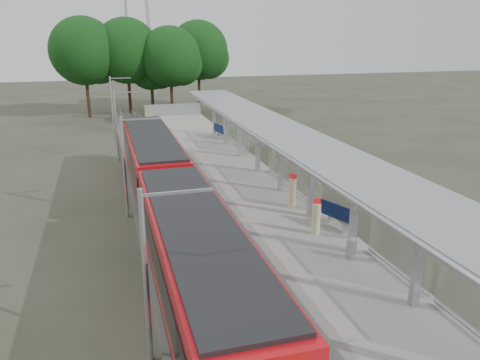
% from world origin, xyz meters
% --- Properties ---
extents(trackbed, '(3.00, 70.00, 0.24)m').
position_xyz_m(trackbed, '(-4.50, 20.00, 0.12)').
color(trackbed, '#59544C').
rests_on(trackbed, ground).
extents(platform, '(6.00, 50.00, 1.00)m').
position_xyz_m(platform, '(0.00, 20.00, 0.50)').
color(platform, gray).
rests_on(platform, ground).
extents(tactile_strip, '(0.60, 50.00, 0.02)m').
position_xyz_m(tactile_strip, '(-2.55, 20.00, 1.01)').
color(tactile_strip, gold).
rests_on(tactile_strip, platform).
extents(end_fence, '(6.00, 0.10, 1.20)m').
position_xyz_m(end_fence, '(0.00, 44.95, 1.60)').
color(end_fence, '#9EA0A5').
rests_on(end_fence, platform).
extents(train, '(2.74, 27.60, 3.62)m').
position_xyz_m(train, '(-4.50, 15.62, 2.05)').
color(train, black).
rests_on(train, ground).
extents(canopy, '(3.27, 38.00, 3.66)m').
position_xyz_m(canopy, '(1.61, 16.19, 4.20)').
color(canopy, '#9EA0A5').
rests_on(canopy, platform).
extents(tree_cluster, '(21.27, 11.92, 11.32)m').
position_xyz_m(tree_cluster, '(-1.95, 52.81, 7.14)').
color(tree_cluster, '#382316').
rests_on(tree_cluster, ground).
extents(catenary_masts, '(2.08, 48.16, 5.40)m').
position_xyz_m(catenary_masts, '(-6.22, 19.00, 2.91)').
color(catenary_masts, '#9EA0A5').
rests_on(catenary_masts, ground).
extents(bench_mid, '(1.10, 1.74, 1.14)m').
position_xyz_m(bench_mid, '(2.60, 12.43, 1.60)').
color(bench_mid, '#102051').
rests_on(bench_mid, platform).
extents(bench_far, '(0.82, 1.74, 1.14)m').
position_xyz_m(bench_far, '(2.10, 32.39, 1.60)').
color(bench_far, '#102051').
rests_on(bench_far, platform).
extents(info_pillar_near, '(0.37, 0.37, 1.64)m').
position_xyz_m(info_pillar_near, '(1.37, 12.03, 1.71)').
color(info_pillar_near, beige).
rests_on(info_pillar_near, platform).
extents(info_pillar_far, '(0.39, 0.39, 1.74)m').
position_xyz_m(info_pillar_far, '(1.65, 15.44, 1.76)').
color(info_pillar_far, beige).
rests_on(info_pillar_far, platform).
extents(litter_bin, '(0.43, 0.43, 0.81)m').
position_xyz_m(litter_bin, '(1.68, 9.49, 1.41)').
color(litter_bin, '#9EA0A5').
rests_on(litter_bin, platform).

